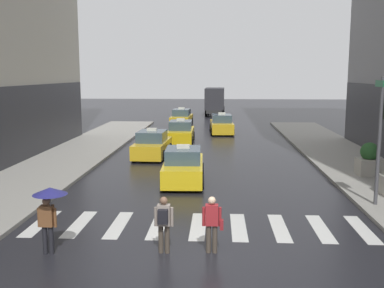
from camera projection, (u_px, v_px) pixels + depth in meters
ground_plane at (193, 263)px, 12.30m from camera, size 160.00×160.00×0.00m
crosswalk_markings at (198, 226)px, 15.26m from camera, size 11.30×2.80×0.01m
traffic_light_pole at (383, 123)px, 16.81m from camera, size 0.44×0.84×4.80m
taxi_lead at (183, 167)px, 21.40m from camera, size 2.04×4.59×1.80m
taxi_second at (152, 145)px, 27.82m from camera, size 2.07×4.60×1.80m
taxi_third at (181, 133)px, 33.72m from camera, size 1.97×4.56×1.80m
taxi_fourth at (222, 125)px, 38.86m from camera, size 2.11×4.62×1.80m
taxi_fifth at (182, 118)px, 44.76m from camera, size 2.09×4.61×1.80m
box_truck at (215, 100)px, 55.81m from camera, size 2.43×7.59×3.35m
pedestrian_with_umbrella at (49, 202)px, 12.69m from camera, size 0.96×0.96×1.94m
pedestrian_with_backpack at (164, 220)px, 12.82m from camera, size 0.55×0.43×1.65m
pedestrian_with_handbag at (212, 221)px, 12.87m from camera, size 0.60×0.24×1.65m
planter_mid_block at (369, 160)px, 22.24m from camera, size 1.10×1.10×1.60m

